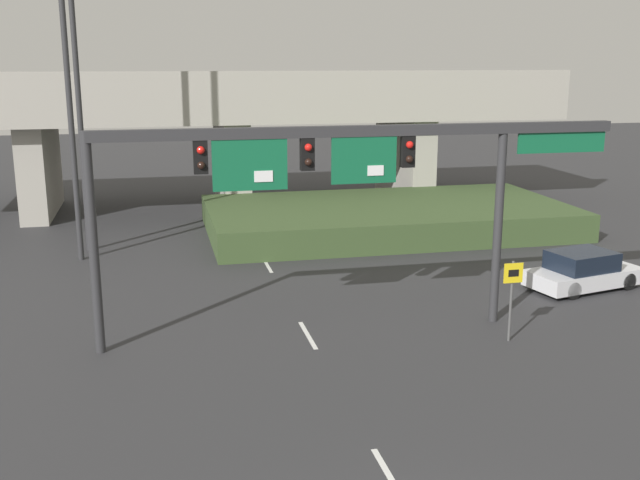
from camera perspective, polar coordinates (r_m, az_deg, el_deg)
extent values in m
cube|color=silver|center=(15.97, 5.41, -17.63)|extent=(0.14, 2.40, 0.01)
cube|color=silver|center=(23.22, -0.93, -7.25)|extent=(0.14, 2.40, 0.01)
cube|color=silver|center=(31.01, -4.05, -1.90)|extent=(0.14, 2.40, 0.01)
cube|color=silver|center=(39.01, -5.89, 1.29)|extent=(0.14, 2.40, 0.01)
cube|color=silver|center=(47.12, -7.10, 3.38)|extent=(0.14, 2.40, 0.01)
cylinder|color=#2D2D30|center=(21.91, -16.89, -0.39)|extent=(0.28, 0.28, 6.39)
cylinder|color=#2D2D30|center=(24.23, 13.41, 1.14)|extent=(0.28, 0.28, 6.39)
cube|color=#2D2D30|center=(22.21, 3.56, 8.30)|extent=(15.84, 0.32, 0.32)
cube|color=black|center=(21.45, -9.09, 6.27)|extent=(0.40, 0.28, 0.95)
sphere|color=red|center=(21.25, -9.08, 6.78)|extent=(0.22, 0.22, 0.22)
sphere|color=black|center=(21.30, -9.04, 5.64)|extent=(0.22, 0.22, 0.22)
cube|color=black|center=(21.85, -0.98, 6.56)|extent=(0.40, 0.28, 0.95)
sphere|color=red|center=(21.66, -0.89, 7.07)|extent=(0.22, 0.22, 0.22)
sphere|color=black|center=(21.71, -0.89, 5.95)|extent=(0.22, 0.22, 0.22)
cube|color=black|center=(22.66, 6.70, 6.73)|extent=(0.40, 0.28, 0.95)
sphere|color=red|center=(22.48, 6.86, 7.22)|extent=(0.22, 0.22, 0.22)
sphere|color=black|center=(22.53, 6.83, 6.14)|extent=(0.22, 0.22, 0.22)
cube|color=#115B38|center=(21.51, -5.36, 5.71)|extent=(2.15, 0.08, 1.46)
cube|color=white|center=(21.56, -4.33, 4.86)|extent=(0.54, 0.03, 0.32)
cube|color=#115B38|center=(22.18, 3.37, 6.09)|extent=(1.98, 0.08, 1.38)
cube|color=white|center=(22.27, 4.26, 5.30)|extent=(0.49, 0.03, 0.30)
cube|color=#115B38|center=(24.71, 17.92, 7.09)|extent=(2.96, 0.07, 0.64)
cylinder|color=#4C4C4C|center=(23.07, 14.34, -4.56)|extent=(0.08, 0.08, 2.49)
cube|color=yellow|center=(22.78, 14.52, -2.45)|extent=(0.60, 0.03, 0.60)
cube|color=black|center=(22.76, 14.54, -2.46)|extent=(0.33, 0.01, 0.21)
cylinder|color=#2D2D30|center=(32.32, -18.78, 12.87)|extent=(0.24, 0.24, 16.51)
cylinder|color=#2D2D30|center=(33.95, -17.93, 10.24)|extent=(0.24, 0.24, 13.32)
cube|color=#A39E93|center=(43.20, -6.89, 10.35)|extent=(36.83, 9.12, 1.81)
cube|color=#A39E93|center=(38.82, -6.27, 12.02)|extent=(36.83, 0.40, 0.90)
cube|color=#A39E93|center=(43.73, -20.54, 5.15)|extent=(1.40, 7.29, 5.00)
cube|color=#A39E93|center=(43.52, -6.76, 5.88)|extent=(1.40, 7.29, 5.00)
cube|color=#A39E93|center=(45.76, 6.42, 6.26)|extent=(1.40, 7.29, 5.00)
cube|color=#384C28|center=(37.20, 5.11, 1.73)|extent=(17.52, 9.41, 1.31)
cube|color=silver|center=(29.38, 19.47, -2.64)|extent=(4.59, 2.78, 0.58)
cube|color=black|center=(29.10, 19.32, -1.49)|extent=(2.54, 2.14, 0.68)
cylinder|color=black|center=(30.89, 20.14, -2.17)|extent=(0.67, 0.35, 0.64)
cylinder|color=black|center=(29.80, 22.40, -2.93)|extent=(0.67, 0.35, 0.64)
cylinder|color=black|center=(29.11, 16.43, -2.82)|extent=(0.67, 0.35, 0.64)
cylinder|color=black|center=(27.94, 18.69, -3.67)|extent=(0.67, 0.35, 0.64)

